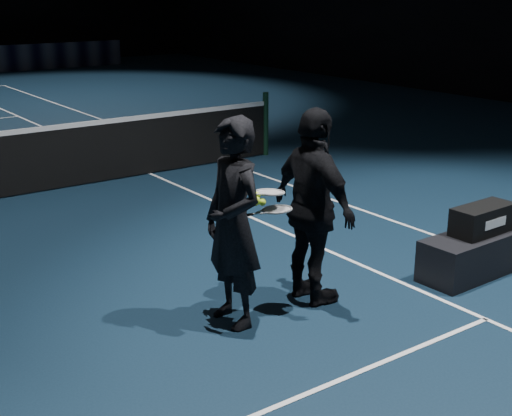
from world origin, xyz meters
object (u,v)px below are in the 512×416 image
at_px(racket_bag, 483,219).
at_px(tennis_balls, 258,200).
at_px(player_a, 233,223).
at_px(racket_upper, 270,192).
at_px(player_bench, 479,252).
at_px(player_b, 314,208).
at_px(racket_lower, 277,209).

relative_size(racket_bag, tennis_balls, 6.04).
height_order(player_a, racket_upper, player_a).
height_order(player_a, tennis_balls, player_a).
relative_size(player_bench, player_b, 0.79).
xyz_separation_m(racket_bag, racket_upper, (-2.31, 0.56, 0.55)).
relative_size(racket_bag, player_b, 0.39).
relative_size(player_b, racket_lower, 2.71).
xyz_separation_m(racket_bag, player_b, (-1.86, 0.48, 0.34)).
bearing_deg(player_b, player_a, 88.12).
bearing_deg(racket_upper, racket_lower, -42.66).
xyz_separation_m(racket_lower, racket_upper, (-0.05, 0.04, 0.16)).
height_order(player_b, racket_lower, player_b).
relative_size(racket_bag, racket_upper, 1.07).
bearing_deg(racket_lower, player_a, 180.00).
distance_m(player_bench, racket_upper, 2.54).
bearing_deg(player_b, racket_bag, -102.52).
relative_size(player_bench, tennis_balls, 12.08).
distance_m(racket_bag, racket_lower, 2.35).
relative_size(racket_lower, tennis_balls, 5.67).
distance_m(player_bench, tennis_balls, 2.66).
distance_m(player_a, racket_lower, 0.45).
distance_m(racket_bag, player_a, 2.79).
bearing_deg(player_b, player_bench, -102.52).
bearing_deg(tennis_balls, player_a, 177.17).
distance_m(player_a, player_b, 0.85).
xyz_separation_m(player_bench, player_b, (-1.86, 0.48, 0.70)).
bearing_deg(racket_lower, player_b, 0.00).
relative_size(player_a, racket_upper, 2.71).
bearing_deg(racket_upper, racket_bag, -13.58).
distance_m(player_b, racket_lower, 0.40).
relative_size(racket_lower, racket_upper, 1.00).
bearing_deg(racket_lower, tennis_balls, 178.53).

